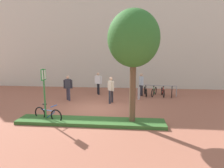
# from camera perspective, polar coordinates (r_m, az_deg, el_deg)

# --- Properties ---
(ground_plane) EXTENTS (60.00, 60.00, 0.00)m
(ground_plane) POSITION_cam_1_polar(r_m,az_deg,el_deg) (11.69, -4.67, -7.25)
(ground_plane) COLOR #9E5B47
(building_facade) EXTENTS (28.00, 1.20, 10.00)m
(building_facade) POSITION_cam_1_polar(r_m,az_deg,el_deg) (18.52, -0.73, 14.67)
(building_facade) COLOR beige
(building_facade) RESTS_ON ground
(planter_strip) EXTENTS (7.00, 1.10, 0.16)m
(planter_strip) POSITION_cam_1_polar(r_m,az_deg,el_deg) (9.52, -6.30, -10.79)
(planter_strip) COLOR #336028
(planter_strip) RESTS_ON ground
(tree_sidewalk) EXTENTS (2.29, 2.29, 5.18)m
(tree_sidewalk) POSITION_cam_1_polar(r_m,az_deg,el_deg) (8.81, 6.28, 12.76)
(tree_sidewalk) COLOR brown
(tree_sidewalk) RESTS_ON ground
(parking_sign_post) EXTENTS (0.09, 0.36, 2.57)m
(parking_sign_post) POSITION_cam_1_polar(r_m,az_deg,el_deg) (9.77, -19.12, -1.02)
(parking_sign_post) COLOR #2D7238
(parking_sign_post) RESTS_ON ground
(bike_at_sign) EXTENTS (1.61, 0.64, 0.86)m
(bike_at_sign) POSITION_cam_1_polar(r_m,az_deg,el_deg) (10.11, -18.09, -8.37)
(bike_at_sign) COLOR black
(bike_at_sign) RESTS_ON ground
(bike_rack_cluster) EXTENTS (2.64, 1.72, 0.83)m
(bike_rack_cluster) POSITION_cam_1_polar(r_m,az_deg,el_deg) (15.24, 13.35, -2.11)
(bike_rack_cluster) COLOR #99999E
(bike_rack_cluster) RESTS_ON ground
(bollard_steel) EXTENTS (0.16, 0.16, 0.90)m
(bollard_steel) POSITION_cam_1_polar(r_m,az_deg,el_deg) (13.88, 7.81, -2.65)
(bollard_steel) COLOR #ADADB2
(bollard_steel) RESTS_ON ground
(person_shirt_white) EXTENTS (0.44, 0.50, 1.72)m
(person_shirt_white) POSITION_cam_1_polar(r_m,az_deg,el_deg) (12.72, -0.31, -1.25)
(person_shirt_white) COLOR #2D2D38
(person_shirt_white) RESTS_ON ground
(person_casual_tan) EXTENTS (0.34, 0.59, 1.72)m
(person_casual_tan) POSITION_cam_1_polar(r_m,az_deg,el_deg) (14.91, 8.46, 0.28)
(person_casual_tan) COLOR #2D2D38
(person_casual_tan) RESTS_ON ground
(person_suited_dark) EXTENTS (0.61, 0.42, 1.72)m
(person_suited_dark) POSITION_cam_1_polar(r_m,az_deg,el_deg) (13.76, -12.65, -0.65)
(person_suited_dark) COLOR #383342
(person_suited_dark) RESTS_ON ground
(person_shirt_blue) EXTENTS (0.59, 0.42, 1.72)m
(person_shirt_blue) POSITION_cam_1_polar(r_m,az_deg,el_deg) (15.35, -4.03, 0.63)
(person_shirt_blue) COLOR black
(person_shirt_blue) RESTS_ON ground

